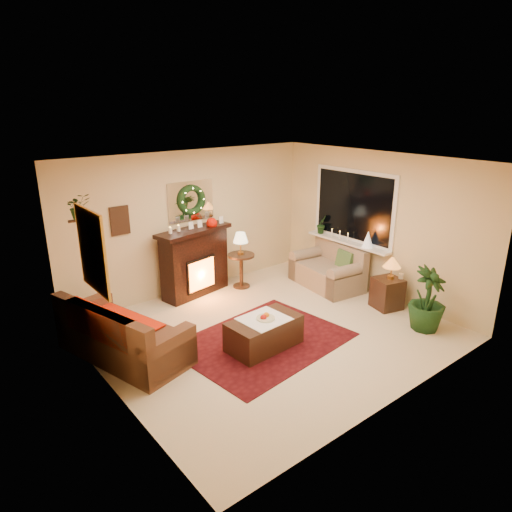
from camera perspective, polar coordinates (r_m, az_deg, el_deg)
floor at (r=7.20m, az=1.76°, el=-9.41°), size 5.00×5.00×0.00m
ceiling at (r=6.39m, az=2.00°, el=11.59°), size 5.00×5.00×0.00m
wall_back at (r=8.45m, az=-8.09°, el=4.20°), size 5.00×5.00×0.00m
wall_front at (r=5.30m, az=17.94°, el=-5.54°), size 5.00×5.00×0.00m
wall_left at (r=5.50m, az=-18.44°, el=-4.67°), size 4.50×4.50×0.00m
wall_right at (r=8.46m, az=14.91°, el=3.77°), size 4.50×4.50×0.00m
area_rug at (r=6.93m, az=0.91°, el=-10.55°), size 2.59×2.06×0.01m
sofa at (r=6.63m, az=-16.25°, el=-8.62°), size 1.35×2.11×0.84m
red_throw at (r=6.75m, az=-17.30°, el=-7.99°), size 0.78×1.26×0.02m
fireplace at (r=8.41m, az=-7.66°, el=-1.19°), size 1.34×0.63×1.18m
poinsettia at (r=8.34m, az=-5.56°, el=4.10°), size 0.20×0.20×0.20m
mantel_candle_a at (r=7.95m, az=-10.65°, el=2.85°), size 0.06×0.06×0.19m
mantel_candle_b at (r=8.07m, az=-9.65°, el=3.14°), size 0.06×0.06×0.19m
mantel_mirror at (r=8.34m, az=-8.15°, el=6.84°), size 0.92×0.02×0.72m
wreath at (r=8.30m, az=-8.01°, el=6.93°), size 0.55×0.11×0.55m
wall_art at (r=7.80m, az=-16.66°, el=4.27°), size 0.32×0.03×0.48m
gold_mirror at (r=5.62m, az=-19.82°, el=0.59°), size 0.03×0.84×1.00m
hanging_plant at (r=6.30m, az=-21.14°, el=4.39°), size 0.33×0.28×0.36m
loveseat at (r=8.84m, az=8.86°, el=-1.15°), size 0.99×1.50×0.81m
window_frame at (r=8.72m, az=12.10°, el=6.11°), size 0.03×1.86×1.36m
window_glass at (r=8.70m, az=12.03°, el=6.10°), size 0.02×1.70×1.22m
window_sill at (r=8.81m, az=11.36°, el=1.71°), size 0.22×1.86×0.04m
mini_tree at (r=8.46m, az=13.81°, el=2.02°), size 0.21×0.21×0.31m
sill_plant at (r=9.19m, az=8.21°, el=4.00°), size 0.27×0.21×0.48m
side_table_round at (r=8.72m, az=-1.85°, el=-1.88°), size 0.58×0.58×0.66m
lamp_cream at (r=8.54m, az=-1.94°, el=1.60°), size 0.28×0.28×0.43m
end_table_square at (r=8.19m, az=16.08°, el=-4.47°), size 0.53×0.53×0.53m
lamp_tiffany at (r=8.03m, az=16.60°, el=-1.35°), size 0.30×0.30×0.44m
coffee_table at (r=6.68m, az=1.00°, el=-9.73°), size 1.10×0.64×0.45m
fruit_bowl at (r=6.56m, az=1.20°, el=-7.92°), size 0.27×0.27×0.06m
floor_palm at (r=7.55m, az=20.61°, el=-5.48°), size 1.76×1.76×3.02m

